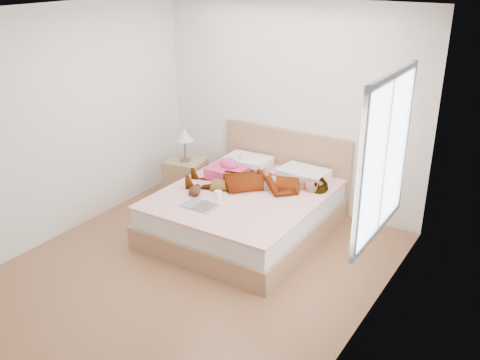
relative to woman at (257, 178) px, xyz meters
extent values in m
plane|color=#542E1A|center=(-0.05, -1.16, -0.63)|extent=(4.00, 4.00, 0.00)
imported|color=white|center=(0.00, 0.00, 0.00)|extent=(1.80, 1.29, 0.23)
ellipsoid|color=black|center=(-0.57, 0.45, -0.08)|extent=(0.47, 0.56, 0.08)
cube|color=silver|center=(-0.50, 0.40, 0.08)|extent=(0.09, 0.11, 0.06)
plane|color=white|center=(-0.05, -1.16, 1.97)|extent=(4.00, 4.00, 0.00)
plane|color=silver|center=(-0.05, 0.84, 0.67)|extent=(3.60, 0.00, 3.60)
plane|color=white|center=(-0.05, -3.16, 0.67)|extent=(3.60, 0.00, 3.60)
plane|color=white|center=(-1.85, -1.16, 0.67)|extent=(0.00, 4.00, 4.00)
plane|color=silver|center=(1.75, -1.16, 0.67)|extent=(0.00, 4.00, 4.00)
cube|color=white|center=(1.73, -0.86, 0.87)|extent=(0.02, 1.10, 1.30)
cube|color=silver|center=(1.73, -1.44, 0.87)|extent=(0.04, 0.06, 1.42)
cube|color=silver|center=(1.73, -0.28, 0.87)|extent=(0.04, 0.06, 1.42)
cube|color=silver|center=(1.73, -0.86, 0.19)|extent=(0.04, 1.22, 0.06)
cube|color=silver|center=(1.73, -0.86, 1.55)|extent=(0.04, 1.22, 0.06)
cube|color=silver|center=(1.73, -0.86, 0.87)|extent=(0.03, 0.04, 1.30)
cube|color=olive|center=(-0.05, -0.21, -0.50)|extent=(1.78, 2.08, 0.26)
cube|color=silver|center=(-0.05, -0.21, -0.26)|extent=(1.70, 2.00, 0.22)
cube|color=white|center=(-0.05, -0.21, -0.13)|extent=(1.74, 2.04, 0.03)
cube|color=olive|center=(-0.05, 0.80, -0.13)|extent=(1.80, 0.07, 1.00)
cube|color=white|center=(-0.45, 0.51, -0.05)|extent=(0.61, 0.44, 0.13)
cube|color=white|center=(0.35, 0.51, -0.05)|extent=(0.60, 0.43, 0.13)
cube|color=#E93F61|center=(-0.45, 0.02, -0.04)|extent=(0.46, 0.37, 0.15)
ellipsoid|color=#D83A85|center=(-0.46, 0.09, 0.05)|extent=(0.33, 0.29, 0.14)
cube|color=silver|center=(-0.28, -0.80, -0.11)|extent=(0.39, 0.26, 0.01)
cube|color=white|center=(-0.38, -0.79, -0.10)|extent=(0.20, 0.26, 0.02)
cube|color=#282828|center=(-0.18, -0.79, -0.10)|extent=(0.20, 0.26, 0.02)
cylinder|color=white|center=(-0.21, -0.52, -0.07)|extent=(0.10, 0.10, 0.09)
torus|color=white|center=(-0.16, -0.51, -0.07)|extent=(0.07, 0.03, 0.07)
cylinder|color=black|center=(-0.21, -0.52, -0.03)|extent=(0.09, 0.09, 0.00)
ellipsoid|color=black|center=(-0.48, -0.59, -0.06)|extent=(0.16, 0.18, 0.11)
ellipsoid|color=beige|center=(-0.48, -0.61, -0.05)|extent=(0.09, 0.09, 0.06)
sphere|color=black|center=(-0.50, -0.51, -0.05)|extent=(0.09, 0.09, 0.09)
sphere|color=#FBA4B4|center=(-0.54, -0.49, -0.03)|extent=(0.03, 0.03, 0.03)
sphere|color=pink|center=(-0.48, -0.48, -0.03)|extent=(0.03, 0.03, 0.03)
ellipsoid|color=black|center=(-0.52, -0.64, -0.09)|extent=(0.04, 0.06, 0.03)
ellipsoid|color=black|center=(-0.42, -0.62, -0.09)|extent=(0.04, 0.06, 0.03)
cube|color=brown|center=(-1.18, 0.13, -0.34)|extent=(0.52, 0.48, 0.57)
cylinder|color=#454545|center=(-1.18, 0.13, -0.05)|extent=(0.16, 0.16, 0.02)
cylinder|color=#4B4B4B|center=(-1.18, 0.13, 0.10)|extent=(0.03, 0.03, 0.29)
cone|color=beige|center=(-1.18, 0.13, 0.30)|extent=(0.26, 0.26, 0.17)
camera|label=1|loc=(2.95, -5.01, 2.41)|focal=40.00mm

